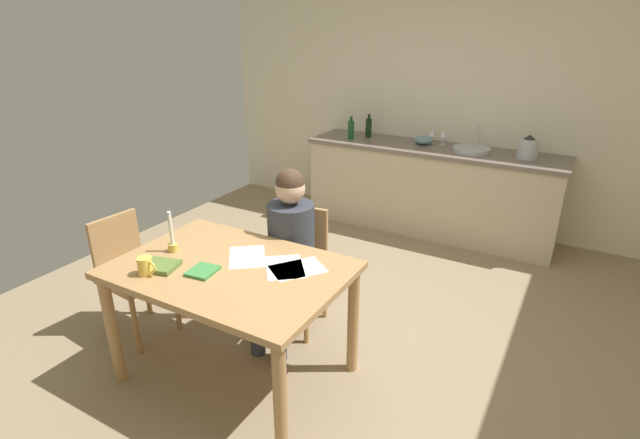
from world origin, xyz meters
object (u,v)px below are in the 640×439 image
at_px(bottle_oil, 351,129).
at_px(wine_glass_near_sink, 444,134).
at_px(mixing_bowl, 424,140).
at_px(sink_unit, 472,149).
at_px(coffee_mug, 145,266).
at_px(book_cookery, 203,271).
at_px(bottle_vinegar, 369,127).
at_px(chair_at_table, 297,262).
at_px(candlestick, 172,240).
at_px(book_magazine, 161,266).
at_px(wine_glass_by_kettle, 432,133).
at_px(dining_table, 231,283).
at_px(chair_side_empty, 131,271).
at_px(stovetop_kettle, 528,148).
at_px(person_seated, 287,245).

bearing_deg(bottle_oil, wine_glass_near_sink, 14.53).
bearing_deg(mixing_bowl, bottle_oil, -168.55).
relative_size(sink_unit, mixing_bowl, 1.88).
xyz_separation_m(coffee_mug, book_cookery, (0.26, 0.17, -0.04)).
height_order(sink_unit, bottle_vinegar, bottle_vinegar).
bearing_deg(wine_glass_near_sink, chair_at_table, -98.56).
distance_m(chair_at_table, candlestick, 0.91).
distance_m(coffee_mug, mixing_bowl, 3.23).
bearing_deg(wine_glass_near_sink, book_magazine, -102.18).
relative_size(chair_at_table, wine_glass_by_kettle, 5.60).
distance_m(book_cookery, bottle_oil, 2.91).
xyz_separation_m(dining_table, mixing_bowl, (0.18, 2.88, 0.28)).
xyz_separation_m(dining_table, candlestick, (-0.43, -0.01, 0.18)).
bearing_deg(coffee_mug, book_cookery, 33.31).
distance_m(candlestick, wine_glass_near_sink, 3.09).
bearing_deg(dining_table, wine_glass_near_sink, 83.20).
xyz_separation_m(coffee_mug, bottle_oil, (-0.23, 3.03, 0.18)).
bearing_deg(book_cookery, chair_side_empty, 162.37).
relative_size(dining_table, wine_glass_near_sink, 8.65).
height_order(book_magazine, book_cookery, book_magazine).
bearing_deg(book_cookery, bottle_oil, 92.68).
xyz_separation_m(book_magazine, stovetop_kettle, (1.52, 3.03, 0.22)).
relative_size(chair_side_empty, sink_unit, 2.38).
xyz_separation_m(candlestick, mixing_bowl, (0.61, 2.90, 0.11)).
bearing_deg(book_magazine, dining_table, 18.19).
xyz_separation_m(mixing_bowl, wine_glass_by_kettle, (0.06, 0.09, 0.07)).
distance_m(dining_table, book_magazine, 0.41).
relative_size(chair_side_empty, coffee_mug, 7.04).
relative_size(sink_unit, bottle_vinegar, 1.44).
distance_m(candlestick, book_cookery, 0.37).
relative_size(dining_table, mixing_bowl, 6.96).
bearing_deg(wine_glass_by_kettle, dining_table, -94.55).
xyz_separation_m(book_cookery, bottle_oil, (-0.49, 2.86, 0.23)).
xyz_separation_m(sink_unit, wine_glass_near_sink, (-0.33, 0.15, 0.09)).
height_order(stovetop_kettle, wine_glass_by_kettle, stovetop_kettle).
xyz_separation_m(chair_at_table, book_cookery, (-0.10, -0.83, 0.29)).
distance_m(dining_table, chair_side_empty, 0.95).
bearing_deg(wine_glass_near_sink, book_cookery, -98.11).
bearing_deg(mixing_bowl, person_seated, -93.68).
distance_m(candlestick, sink_unit, 3.05).
xyz_separation_m(bottle_vinegar, mixing_bowl, (0.63, -0.02, -0.06)).
bearing_deg(book_magazine, sink_unit, 57.55).
height_order(coffee_mug, book_magazine, coffee_mug).
relative_size(person_seated, sink_unit, 3.32).
bearing_deg(person_seated, stovetop_kettle, 62.99).
distance_m(dining_table, coffee_mug, 0.48).
bearing_deg(book_cookery, sink_unit, 68.40).
bearing_deg(bottle_vinegar, dining_table, -81.22).
bearing_deg(bottle_vinegar, person_seated, -78.53).
bearing_deg(chair_at_table, stovetop_kettle, 61.08).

